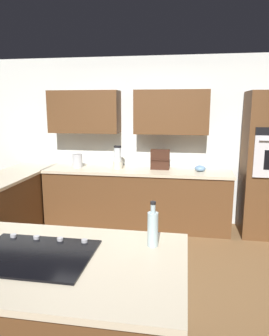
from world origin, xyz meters
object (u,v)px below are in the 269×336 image
blender (118,159)px  second_bottle (153,228)px  mixing_bowl (200,168)px  spice_rack (160,159)px  kettle (77,161)px  cooktop (33,255)px

blender → second_bottle: blender is taller
mixing_bowl → spice_rack: 0.61m
kettle → mixing_bowl: bearing=180.0°
cooktop → kettle: kettle is taller
mixing_bowl → kettle: bearing=0.0°
kettle → blender: bearing=-180.0°
mixing_bowl → blender: bearing=-0.0°
cooktop → second_bottle: (-0.74, -0.28, 0.12)m
mixing_bowl → spice_rack: size_ratio=0.54×
cooktop → second_bottle: second_bottle is taller
cooktop → kettle: 2.99m
kettle → second_bottle: (-1.48, 2.62, 0.03)m
spice_rack → kettle: size_ratio=1.47×
blender → mixing_bowl: blender is taller
mixing_bowl → second_bottle: bearing=80.8°
kettle → spice_rack: bearing=-178.0°
mixing_bowl → kettle: (1.90, 0.00, 0.06)m
kettle → second_bottle: 3.01m
cooktop → kettle: bearing=-75.8°
cooktop → blender: bearing=-88.4°
blender → spice_rack: size_ratio=1.16×
cooktop → blender: (0.08, -2.90, 0.15)m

